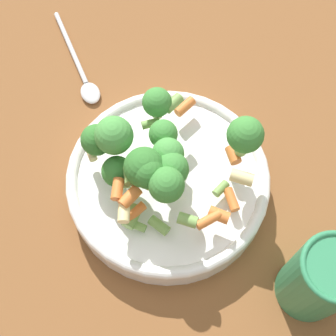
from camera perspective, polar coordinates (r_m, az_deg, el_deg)
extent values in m
plane|color=brown|center=(0.59, 0.00, -2.47)|extent=(3.00, 3.00, 0.00)
cylinder|color=white|center=(0.57, 0.00, -1.80)|extent=(0.24, 0.24, 0.03)
torus|color=white|center=(0.56, 0.00, -1.08)|extent=(0.24, 0.24, 0.01)
cylinder|color=#8CB766|center=(0.54, -6.05, -1.10)|extent=(0.01, 0.01, 0.02)
sphere|color=#33722D|center=(0.52, -6.29, -0.06)|extent=(0.04, 0.04, 0.04)
cylinder|color=#8CB766|center=(0.54, -0.45, 3.01)|extent=(0.01, 0.01, 0.02)
sphere|color=#3D8438|center=(0.52, -0.47, 4.19)|extent=(0.03, 0.03, 0.03)
cylinder|color=#8CB766|center=(0.53, -6.33, 2.66)|extent=(0.01, 0.01, 0.01)
sphere|color=#479342|center=(0.50, -6.61, 3.97)|extent=(0.04, 0.04, 0.04)
cylinder|color=#8CB766|center=(0.50, -0.19, -3.24)|extent=(0.01, 0.01, 0.02)
sphere|color=#3D8438|center=(0.47, -0.19, -2.07)|extent=(0.04, 0.04, 0.04)
cylinder|color=#8CB766|center=(0.53, 8.89, 2.81)|extent=(0.01, 0.01, 0.02)
sphere|color=#3D8438|center=(0.51, 9.33, 4.29)|extent=(0.04, 0.04, 0.04)
cylinder|color=#8CB766|center=(0.52, 0.51, 0.47)|extent=(0.01, 0.01, 0.02)
sphere|color=#479342|center=(0.50, 0.53, 1.63)|extent=(0.04, 0.04, 0.04)
cylinder|color=#8CB766|center=(0.51, -0.15, -1.32)|extent=(0.01, 0.01, 0.01)
sphere|color=#3D8438|center=(0.49, -0.15, -0.23)|extent=(0.04, 0.04, 0.04)
cylinder|color=#8CB766|center=(0.54, -8.41, 2.35)|extent=(0.01, 0.01, 0.01)
sphere|color=#33722D|center=(0.53, -8.72, 3.41)|extent=(0.04, 0.04, 0.04)
cylinder|color=#8CB766|center=(0.51, -2.80, -1.20)|extent=(0.02, 0.02, 0.02)
sphere|color=#33722D|center=(0.49, -2.93, 0.08)|extent=(0.04, 0.04, 0.04)
cylinder|color=#8CB766|center=(0.50, -2.34, -1.73)|extent=(0.01, 0.01, 0.02)
sphere|color=#33722D|center=(0.48, -2.45, -0.57)|extent=(0.03, 0.03, 0.03)
cylinder|color=#8CB766|center=(0.56, -1.42, 6.79)|extent=(0.01, 0.01, 0.01)
sphere|color=#3D8438|center=(0.54, -1.47, 8.00)|extent=(0.03, 0.03, 0.03)
cylinder|color=#729E4C|center=(0.54, 0.64, 1.62)|extent=(0.03, 0.03, 0.01)
cylinder|color=orange|center=(0.51, 6.22, -5.71)|extent=(0.03, 0.02, 0.01)
cylinder|color=#729E4C|center=(0.52, -5.58, -1.62)|extent=(0.02, 0.02, 0.01)
cylinder|color=#729E4C|center=(0.52, -1.09, -7.01)|extent=(0.02, 0.03, 0.01)
cylinder|color=beige|center=(0.55, -9.44, 1.98)|extent=(0.01, 0.02, 0.01)
cylinder|color=beige|center=(0.50, -5.40, -5.49)|extent=(0.02, 0.02, 0.01)
cylinder|color=orange|center=(0.51, 4.98, -6.31)|extent=(0.03, 0.02, 0.01)
cylinder|color=orange|center=(0.54, 7.75, -3.83)|extent=(0.01, 0.03, 0.01)
cylinder|color=beige|center=(0.50, 8.98, -1.14)|extent=(0.03, 0.02, 0.01)
cylinder|color=orange|center=(0.52, -3.97, -5.38)|extent=(0.03, 0.02, 0.01)
cylinder|color=#729E4C|center=(0.52, -4.39, -5.91)|extent=(0.03, 0.03, 0.01)
cylinder|color=orange|center=(0.58, 2.08, 7.50)|extent=(0.03, 0.03, 0.01)
cylinder|color=orange|center=(0.50, -6.18, -2.59)|extent=(0.02, 0.03, 0.01)
cylinder|color=#729E4C|center=(0.54, 0.63, 7.90)|extent=(0.03, 0.02, 0.01)
cylinder|color=#729E4C|center=(0.55, -2.13, 5.44)|extent=(0.02, 0.01, 0.01)
cylinder|color=#729E4C|center=(0.54, 6.47, -2.51)|extent=(0.02, 0.02, 0.01)
cylinder|color=#729E4C|center=(0.48, 2.39, -6.36)|extent=(0.02, 0.02, 0.01)
cylinder|color=#729E4C|center=(0.52, -3.71, -7.04)|extent=(0.02, 0.02, 0.01)
cylinder|color=#729E4C|center=(0.50, -4.65, -0.92)|extent=(0.01, 0.02, 0.01)
cylinder|color=orange|center=(0.50, -4.66, -3.54)|extent=(0.03, 0.03, 0.01)
cylinder|color=orange|center=(0.54, 7.94, 1.71)|extent=(0.02, 0.02, 0.01)
cylinder|color=#2D7F51|center=(0.52, 18.02, -12.82)|extent=(0.07, 0.07, 0.11)
cylinder|color=silver|center=(0.71, -11.79, 14.22)|extent=(0.04, 0.14, 0.01)
ellipsoid|color=silver|center=(0.66, -9.44, 9.00)|extent=(0.03, 0.04, 0.01)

